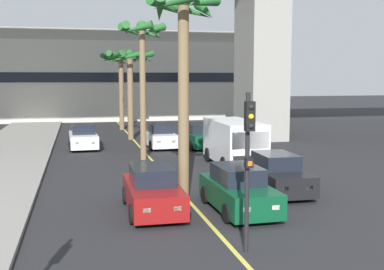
{
  "coord_description": "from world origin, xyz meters",
  "views": [
    {
      "loc": [
        -3.92,
        -2.76,
        4.57
      ],
      "look_at": [
        0.0,
        14.0,
        2.54
      ],
      "focal_mm": 45.57,
      "sensor_mm": 36.0,
      "label": 1
    }
  ],
  "objects_px": {
    "car_queue_fifth": "(153,191)",
    "car_queue_sixth": "(83,137)",
    "palm_tree_mid_median": "(130,67)",
    "car_queue_second": "(238,190)",
    "car_queue_front": "(276,174)",
    "car_queue_fourth": "(160,136)",
    "car_queue_third": "(199,137)",
    "traffic_light_median_near": "(248,151)",
    "delivery_van": "(234,141)",
    "palm_tree_farthest_median": "(183,41)",
    "palm_tree_far_median": "(121,67)",
    "palm_tree_near_median": "(143,48)"
  },
  "relations": [
    {
      "from": "car_queue_third",
      "to": "traffic_light_median_near",
      "type": "distance_m",
      "value": 19.5
    },
    {
      "from": "car_queue_second",
      "to": "palm_tree_far_median",
      "type": "relative_size",
      "value": 0.61
    },
    {
      "from": "car_queue_second",
      "to": "car_queue_third",
      "type": "bearing_deg",
      "value": 80.99
    },
    {
      "from": "car_queue_third",
      "to": "palm_tree_farthest_median",
      "type": "height_order",
      "value": "palm_tree_farthest_median"
    },
    {
      "from": "car_queue_second",
      "to": "palm_tree_mid_median",
      "type": "xyz_separation_m",
      "value": [
        -1.53,
        20.48,
        4.62
      ]
    },
    {
      "from": "palm_tree_near_median",
      "to": "car_queue_fifth",
      "type": "bearing_deg",
      "value": -95.93
    },
    {
      "from": "car_queue_third",
      "to": "traffic_light_median_near",
      "type": "relative_size",
      "value": 0.99
    },
    {
      "from": "car_queue_fourth",
      "to": "car_queue_third",
      "type": "bearing_deg",
      "value": -16.03
    },
    {
      "from": "car_queue_sixth",
      "to": "palm_tree_near_median",
      "type": "relative_size",
      "value": 0.54
    },
    {
      "from": "car_queue_sixth",
      "to": "palm_tree_farthest_median",
      "type": "bearing_deg",
      "value": -76.58
    },
    {
      "from": "car_queue_second",
      "to": "car_queue_third",
      "type": "distance_m",
      "value": 15.35
    },
    {
      "from": "car_queue_front",
      "to": "car_queue_second",
      "type": "height_order",
      "value": "same"
    },
    {
      "from": "car_queue_fourth",
      "to": "traffic_light_median_near",
      "type": "height_order",
      "value": "traffic_light_median_near"
    },
    {
      "from": "car_queue_second",
      "to": "palm_tree_mid_median",
      "type": "distance_m",
      "value": 21.05
    },
    {
      "from": "traffic_light_median_near",
      "to": "palm_tree_farthest_median",
      "type": "bearing_deg",
      "value": 94.5
    },
    {
      "from": "car_queue_fourth",
      "to": "traffic_light_median_near",
      "type": "relative_size",
      "value": 0.99
    },
    {
      "from": "palm_tree_near_median",
      "to": "palm_tree_farthest_median",
      "type": "relative_size",
      "value": 1.0
    },
    {
      "from": "car_queue_front",
      "to": "car_queue_third",
      "type": "relative_size",
      "value": 1.0
    },
    {
      "from": "car_queue_fifth",
      "to": "palm_tree_near_median",
      "type": "bearing_deg",
      "value": 84.07
    },
    {
      "from": "car_queue_fifth",
      "to": "car_queue_sixth",
      "type": "relative_size",
      "value": 0.99
    },
    {
      "from": "palm_tree_far_median",
      "to": "delivery_van",
      "type": "bearing_deg",
      "value": -77.98
    },
    {
      "from": "palm_tree_farthest_median",
      "to": "palm_tree_far_median",
      "type": "bearing_deg",
      "value": 90.07
    },
    {
      "from": "delivery_van",
      "to": "car_queue_fifth",
      "type": "bearing_deg",
      "value": -125.19
    },
    {
      "from": "car_queue_fifth",
      "to": "palm_tree_near_median",
      "type": "distance_m",
      "value": 12.07
    },
    {
      "from": "palm_tree_near_median",
      "to": "palm_tree_far_median",
      "type": "bearing_deg",
      "value": 89.23
    },
    {
      "from": "car_queue_fifth",
      "to": "car_queue_sixth",
      "type": "distance_m",
      "value": 16.08
    },
    {
      "from": "palm_tree_far_median",
      "to": "palm_tree_farthest_median",
      "type": "bearing_deg",
      "value": -89.93
    },
    {
      "from": "palm_tree_mid_median",
      "to": "car_queue_fifth",
      "type": "bearing_deg",
      "value": -93.9
    },
    {
      "from": "car_queue_third",
      "to": "traffic_light_median_near",
      "type": "height_order",
      "value": "traffic_light_median_near"
    },
    {
      "from": "delivery_van",
      "to": "palm_tree_farthest_median",
      "type": "distance_m",
      "value": 8.87
    },
    {
      "from": "car_queue_front",
      "to": "car_queue_third",
      "type": "bearing_deg",
      "value": 89.85
    },
    {
      "from": "car_queue_fifth",
      "to": "palm_tree_mid_median",
      "type": "relative_size",
      "value": 0.62
    },
    {
      "from": "car_queue_second",
      "to": "palm_tree_mid_median",
      "type": "bearing_deg",
      "value": 94.27
    },
    {
      "from": "delivery_van",
      "to": "palm_tree_mid_median",
      "type": "height_order",
      "value": "palm_tree_mid_median"
    },
    {
      "from": "car_queue_front",
      "to": "car_queue_sixth",
      "type": "relative_size",
      "value": 1.0
    },
    {
      "from": "car_queue_fifth",
      "to": "palm_tree_near_median",
      "type": "xyz_separation_m",
      "value": [
        1.11,
        10.7,
        5.47
      ]
    },
    {
      "from": "palm_tree_near_median",
      "to": "palm_tree_mid_median",
      "type": "height_order",
      "value": "palm_tree_near_median"
    },
    {
      "from": "car_queue_second",
      "to": "palm_tree_mid_median",
      "type": "height_order",
      "value": "palm_tree_mid_median"
    },
    {
      "from": "car_queue_front",
      "to": "traffic_light_median_near",
      "type": "xyz_separation_m",
      "value": [
        -3.44,
        -6.2,
        1.99
      ]
    },
    {
      "from": "car_queue_second",
      "to": "palm_tree_near_median",
      "type": "relative_size",
      "value": 0.54
    },
    {
      "from": "car_queue_front",
      "to": "car_queue_fourth",
      "type": "distance_m",
      "value": 13.83
    },
    {
      "from": "delivery_van",
      "to": "palm_tree_near_median",
      "type": "height_order",
      "value": "palm_tree_near_median"
    },
    {
      "from": "delivery_van",
      "to": "traffic_light_median_near",
      "type": "height_order",
      "value": "traffic_light_median_near"
    },
    {
      "from": "car_queue_fifth",
      "to": "palm_tree_mid_median",
      "type": "bearing_deg",
      "value": 86.1
    },
    {
      "from": "car_queue_fifth",
      "to": "car_queue_sixth",
      "type": "bearing_deg",
      "value": 97.64
    },
    {
      "from": "palm_tree_near_median",
      "to": "car_queue_sixth",
      "type": "bearing_deg",
      "value": 121.83
    },
    {
      "from": "car_queue_second",
      "to": "palm_tree_farthest_median",
      "type": "distance_m",
      "value": 5.71
    },
    {
      "from": "palm_tree_far_median",
      "to": "car_queue_fourth",
      "type": "bearing_deg",
      "value": -82.87
    },
    {
      "from": "car_queue_fourth",
      "to": "car_queue_second",
      "type": "bearing_deg",
      "value": -89.6
    },
    {
      "from": "delivery_van",
      "to": "palm_tree_near_median",
      "type": "relative_size",
      "value": 0.69
    }
  ]
}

